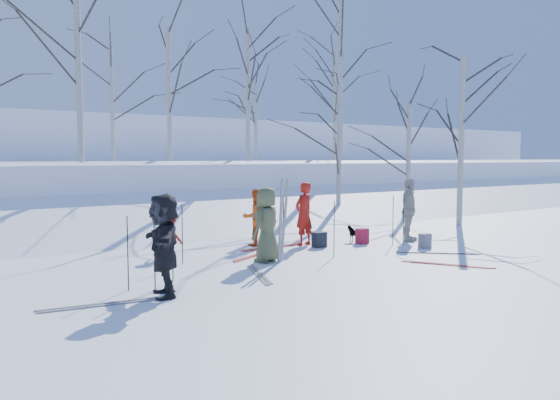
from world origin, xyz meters
TOP-DOWN VIEW (x-y plane):
  - ground at (0.00, 0.00)m, footprint 120.00×120.00m
  - snow_ramp at (0.00, 7.00)m, footprint 70.00×9.49m
  - snow_plateau at (0.00, 17.00)m, footprint 70.00×18.00m
  - far_hill at (0.00, 38.00)m, footprint 90.00×30.00m
  - skier_olive_center at (-1.00, 0.58)m, footprint 0.97×0.82m
  - skier_red_north at (1.12, 2.00)m, footprint 0.70×0.54m
  - skier_redor_behind at (0.00, 2.65)m, footprint 0.82×0.68m
  - skier_red_seated at (-2.55, 2.39)m, footprint 0.62×0.77m
  - skier_cream_east at (3.95, 0.86)m, footprint 1.12×0.87m
  - skier_grey_west at (-4.10, -1.00)m, footprint 0.97×1.71m
  - dog at (2.63, 1.56)m, footprint 0.52×0.60m
  - upright_ski_left at (-0.77, 0.35)m, footprint 0.07×0.15m
  - upright_ski_right at (-0.64, 0.39)m, footprint 0.12×0.23m
  - ski_pair_a at (3.03, -0.92)m, footprint 2.10×2.10m
  - ski_pair_b at (2.06, -1.99)m, footprint 1.84×2.07m
  - ski_pair_c at (-1.87, -0.48)m, footprint 1.44×2.03m
  - ski_pair_d at (-5.18, -0.97)m, footprint 0.75×1.96m
  - ski_pair_e at (0.19, 2.10)m, footprint 0.35×1.92m
  - ski_pair_f at (-0.78, 1.39)m, footprint 1.73×2.06m
  - ski_pole_a at (0.67, 2.31)m, footprint 0.02×0.02m
  - ski_pole_b at (-4.48, -0.29)m, footprint 0.02×0.02m
  - ski_pole_c at (3.11, 0.65)m, footprint 0.02×0.02m
  - ski_pole_d at (-3.54, -0.06)m, footprint 0.02×0.02m
  - ski_pole_e at (0.62, 0.15)m, footprint 0.02×0.02m
  - ski_pole_f at (3.30, 0.45)m, footprint 0.02×0.02m
  - ski_pole_g at (-2.67, 1.43)m, footprint 0.02×0.02m
  - ski_pole_h at (0.89, 2.63)m, footprint 0.02×0.02m
  - ski_pole_i at (-4.10, -0.58)m, footprint 0.02×0.02m
  - backpack_red at (2.56, 1.26)m, footprint 0.32×0.22m
  - backpack_grey at (3.41, -0.19)m, footprint 0.30×0.20m
  - backpack_dark at (1.24, 1.48)m, footprint 0.34×0.24m
  - birch_plateau_b at (0.45, 16.04)m, footprint 4.35×4.35m
  - birch_plateau_c at (13.03, 14.89)m, footprint 5.00×5.00m
  - birch_plateau_e at (-2.61, 9.87)m, footprint 5.74×5.74m
  - birch_plateau_f at (9.64, 10.43)m, footprint 6.31×6.31m
  - birch_plateau_g at (6.71, 13.38)m, footprint 3.32×3.32m
  - birch_plateau_i at (4.45, 10.39)m, footprint 4.48×4.48m
  - birch_plateau_j at (1.65, 12.17)m, footprint 4.50×4.50m
  - birch_edge_b at (8.08, 2.31)m, footprint 4.71×4.71m
  - birch_edge_c at (8.91, 5.42)m, footprint 3.84×3.84m
  - birch_edge_e at (5.77, 6.01)m, footprint 4.02×4.02m

SIDE VIEW (x-z plane):
  - ground at x=0.00m, z-range 0.00..0.00m
  - ski_pair_a at x=3.03m, z-range 0.00..0.02m
  - ski_pair_b at x=2.06m, z-range 0.00..0.02m
  - ski_pair_c at x=-1.87m, z-range 0.00..0.02m
  - ski_pair_d at x=-5.18m, z-range 0.00..0.02m
  - ski_pair_e at x=0.19m, z-range 0.00..0.02m
  - ski_pair_f at x=-0.78m, z-range 0.00..0.02m
  - snow_ramp at x=0.00m, z-range -1.91..2.21m
  - backpack_grey at x=3.41m, z-range 0.00..0.38m
  - backpack_dark at x=1.24m, z-range 0.00..0.40m
  - backpack_red at x=2.56m, z-range 0.00..0.42m
  - dog at x=2.63m, z-range 0.00..0.47m
  - skier_red_seated at x=-2.55m, z-range 0.00..1.04m
  - ski_pole_a at x=0.67m, z-range 0.00..1.34m
  - ski_pole_b at x=-4.48m, z-range 0.00..1.34m
  - ski_pole_c at x=3.11m, z-range 0.00..1.34m
  - ski_pole_d at x=-3.54m, z-range 0.00..1.34m
  - ski_pole_e at x=0.62m, z-range 0.00..1.34m
  - ski_pole_f at x=3.30m, z-range 0.00..1.34m
  - ski_pole_g at x=-2.67m, z-range 0.00..1.34m
  - ski_pole_h at x=0.89m, z-range 0.00..1.34m
  - ski_pole_i at x=-4.10m, z-range 0.00..1.34m
  - skier_redor_behind at x=0.00m, z-range 0.00..1.51m
  - skier_olive_center at x=-1.00m, z-range 0.00..1.69m
  - skier_red_north at x=1.12m, z-range 0.00..1.70m
  - skier_grey_west at x=-4.10m, z-range 0.00..1.76m
  - skier_cream_east at x=3.95m, z-range 0.00..1.77m
  - upright_ski_left at x=-0.77m, z-range 0.00..1.90m
  - upright_ski_right at x=-0.64m, z-range 0.00..1.90m
  - snow_plateau at x=0.00m, z-range -0.10..2.10m
  - far_hill at x=0.00m, z-range -1.00..5.00m
  - birch_edge_c at x=8.91m, z-range 0.00..4.63m
  - birch_edge_e at x=5.77m, z-range 0.00..4.88m
  - birch_edge_b at x=8.08m, z-range 0.00..5.87m
  - birch_plateau_g at x=6.71m, z-range 2.20..6.08m
  - birch_plateau_b at x=0.45m, z-range 2.20..7.56m
  - birch_plateau_i at x=4.45m, z-range 2.20..7.74m
  - birch_plateau_j at x=1.65m, z-range 2.20..7.78m
  - birch_plateau_c at x=13.03m, z-range 2.20..8.49m
  - birch_plateau_e at x=-2.61m, z-range 2.20..9.54m
  - birch_plateau_f at x=9.64m, z-range 2.20..10.36m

